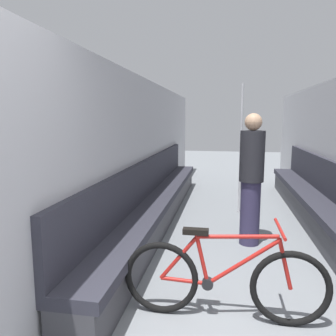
{
  "coord_description": "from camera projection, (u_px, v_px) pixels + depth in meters",
  "views": [
    {
      "loc": [
        -0.17,
        -1.08,
        1.58
      ],
      "look_at": [
        -0.87,
        2.83,
        0.98
      ],
      "focal_mm": 35.0,
      "sensor_mm": 36.0,
      "label": 1
    }
  ],
  "objects": [
    {
      "name": "bicycle",
      "position": [
        223.0,
        280.0,
        2.56
      ],
      "size": [
        1.61,
        0.46,
        0.79
      ],
      "rotation": [
        0.0,
        0.0,
        -0.02
      ],
      "color": "black",
      "rests_on": "ground"
    },
    {
      "name": "grab_pole_near",
      "position": [
        241.0,
        151.0,
        5.46
      ],
      "size": [
        0.08,
        0.08,
        2.15
      ],
      "color": "gray",
      "rests_on": "ground"
    },
    {
      "name": "passenger_standing",
      "position": [
        251.0,
        178.0,
        4.06
      ],
      "size": [
        0.3,
        0.3,
        1.65
      ],
      "rotation": [
        0.0,
        0.0,
        0.53
      ],
      "color": "#332D4C",
      "rests_on": "ground"
    },
    {
      "name": "bench_seat_row_right",
      "position": [
        322.0,
        210.0,
        4.6
      ],
      "size": [
        0.44,
        5.95,
        0.98
      ],
      "color": "#3D3D42",
      "rests_on": "ground"
    },
    {
      "name": "wall_left",
      "position": [
        139.0,
        153.0,
        4.74
      ],
      "size": [
        0.1,
        10.17,
        2.17
      ],
      "primitive_type": "cube",
      "color": "#B2B2B7",
      "rests_on": "ground"
    },
    {
      "name": "bench_seat_row_left",
      "position": [
        157.0,
        202.0,
        5.01
      ],
      "size": [
        0.44,
        5.95,
        0.98
      ],
      "color": "#3D3D42",
      "rests_on": "ground"
    }
  ]
}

